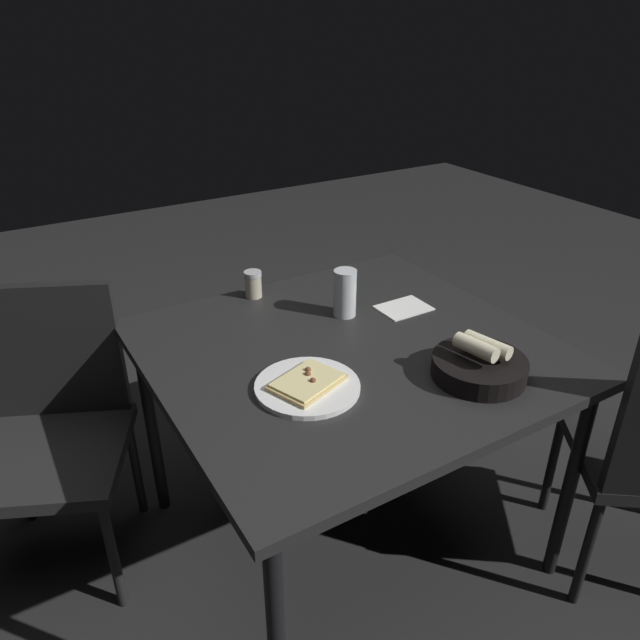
% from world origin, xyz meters
% --- Properties ---
extents(ground, '(8.00, 8.00, 0.00)m').
position_xyz_m(ground, '(0.00, 0.00, 0.00)').
color(ground, '#242424').
extents(dining_table, '(1.08, 1.02, 0.74)m').
position_xyz_m(dining_table, '(0.00, 0.00, 0.68)').
color(dining_table, black).
rests_on(dining_table, ground).
extents(pizza_plate, '(0.27, 0.27, 0.04)m').
position_xyz_m(pizza_plate, '(0.21, 0.12, 0.75)').
color(pizza_plate, white).
rests_on(pizza_plate, dining_table).
extents(bread_basket, '(0.24, 0.24, 0.12)m').
position_xyz_m(bread_basket, '(-0.20, 0.30, 0.77)').
color(bread_basket, black).
rests_on(bread_basket, dining_table).
extents(beer_glass, '(0.07, 0.07, 0.15)m').
position_xyz_m(beer_glass, '(-0.10, -0.18, 0.80)').
color(beer_glass, silver).
rests_on(beer_glass, dining_table).
extents(pepper_shaker, '(0.06, 0.06, 0.09)m').
position_xyz_m(pepper_shaker, '(0.09, -0.44, 0.78)').
color(pepper_shaker, '#BFB299').
rests_on(pepper_shaker, dining_table).
extents(napkin, '(0.16, 0.12, 0.00)m').
position_xyz_m(napkin, '(-0.28, -0.11, 0.74)').
color(napkin, white).
rests_on(napkin, dining_table).
extents(chair_near, '(0.59, 0.59, 0.88)m').
position_xyz_m(chair_near, '(0.77, -0.45, 0.50)').
color(chair_near, black).
rests_on(chair_near, ground).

